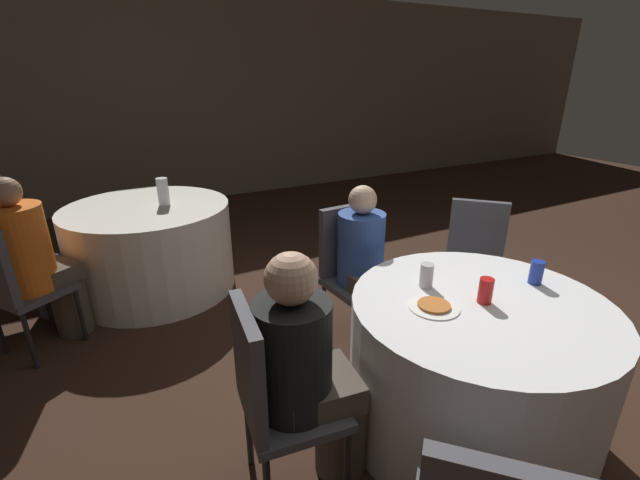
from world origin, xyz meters
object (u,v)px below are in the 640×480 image
(table_near, at_px, (472,367))
(person_white_shirt, at_px, (14,245))
(chair_far_southwest, at_px, (12,280))
(person_blue_shirt, at_px, (368,273))
(table_far, at_px, (152,248))
(person_black_shirt, at_px, (311,376))
(chair_near_west, at_px, (271,390))
(soda_can_blue, at_px, (536,272))
(person_orange_shirt, at_px, (37,264))
(soda_can_red, at_px, (486,291))
(chair_near_north, at_px, (351,263))
(pizza_plate_near, at_px, (434,306))
(chair_near_northeast, at_px, (474,257))
(soda_can_silver, at_px, (426,275))
(bottle_far, at_px, (163,192))

(table_near, height_order, person_white_shirt, person_white_shirt)
(chair_far_southwest, xyz_separation_m, person_blue_shirt, (1.99, -0.95, -0.00))
(table_far, bearing_deg, person_black_shirt, -82.10)
(chair_near_west, distance_m, soda_can_blue, 1.43)
(person_orange_shirt, bearing_deg, person_black_shirt, -3.44)
(person_white_shirt, height_order, soda_can_red, person_white_shirt)
(person_orange_shirt, bearing_deg, soda_can_blue, 16.51)
(chair_near_north, relative_size, person_blue_shirt, 0.84)
(person_blue_shirt, bearing_deg, pizza_plate_near, 73.46)
(table_near, bearing_deg, chair_near_north, 93.96)
(soda_can_red, bearing_deg, person_blue_shirt, 94.46)
(chair_near_northeast, xyz_separation_m, person_black_shirt, (-1.59, -0.60, 0.02))
(table_far, relative_size, soda_can_silver, 10.72)
(chair_near_northeast, relative_size, chair_near_north, 1.00)
(person_orange_shirt, relative_size, pizza_plate_near, 5.02)
(chair_near_north, height_order, chair_far_southwest, same)
(person_black_shirt, relative_size, person_orange_shirt, 0.96)
(table_near, relative_size, pizza_plate_near, 5.23)
(person_white_shirt, xyz_separation_m, soda_can_red, (2.08, -2.33, 0.20))
(person_white_shirt, xyz_separation_m, person_blue_shirt, (2.02, -1.48, -0.05))
(table_near, relative_size, chair_near_west, 1.32)
(person_white_shirt, relative_size, person_blue_shirt, 1.06)
(table_far, bearing_deg, chair_far_southwest, -145.63)
(person_black_shirt, bearing_deg, person_orange_shirt, -141.97)
(chair_far_southwest, height_order, person_orange_shirt, person_orange_shirt)
(table_near, distance_m, chair_far_southwest, 2.73)
(soda_can_blue, bearing_deg, bottle_far, 121.17)
(person_orange_shirt, bearing_deg, pizza_plate_near, 8.51)
(person_blue_shirt, relative_size, soda_can_red, 8.97)
(table_far, relative_size, chair_near_north, 1.42)
(chair_near_north, distance_m, person_orange_shirt, 2.04)
(chair_near_northeast, relative_size, soda_can_silver, 7.54)
(chair_near_northeast, bearing_deg, table_near, 90.00)
(chair_near_north, bearing_deg, chair_near_west, 39.47)
(chair_near_north, distance_m, person_white_shirt, 2.39)
(person_black_shirt, distance_m, person_orange_shirt, 2.08)
(person_black_shirt, xyz_separation_m, bottle_far, (-0.18, 2.25, 0.28))
(chair_near_west, height_order, person_white_shirt, person_white_shirt)
(soda_can_blue, bearing_deg, table_near, -177.83)
(chair_near_west, bearing_deg, person_orange_shirt, -145.86)
(table_near, height_order, chair_near_west, chair_near_west)
(pizza_plate_near, bearing_deg, person_orange_shirt, 132.88)
(chair_near_north, bearing_deg, person_white_shirt, -37.00)
(soda_can_red, bearing_deg, chair_near_north, 94.37)
(table_far, xyz_separation_m, person_blue_shirt, (1.11, -1.55, 0.17))
(chair_far_southwest, relative_size, soda_can_silver, 7.54)
(person_white_shirt, relative_size, pizza_plate_near, 5.00)
(chair_far_southwest, bearing_deg, chair_near_west, -2.61)
(chair_far_southwest, relative_size, soda_can_blue, 7.54)
(chair_near_northeast, bearing_deg, chair_near_west, 64.61)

